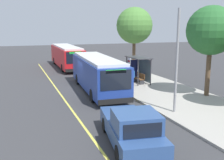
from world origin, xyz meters
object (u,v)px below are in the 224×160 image
object	(u,v)px
transit_bus_second	(67,56)
pickup_truck	(131,128)
route_sign_post	(129,69)
waiting_bench	(139,78)
pedestrian_commuter	(132,76)
transit_bus_main	(97,73)

from	to	relation	value
transit_bus_second	pickup_truck	size ratio (longest dim) A/B	2.12
pickup_truck	route_sign_post	world-z (taller)	route_sign_post
waiting_bench	pedestrian_commuter	world-z (taller)	pedestrian_commuter
transit_bus_main	waiting_bench	size ratio (longest dim) A/B	6.71
pickup_truck	transit_bus_main	bearing A→B (deg)	170.78
route_sign_post	transit_bus_second	bearing A→B (deg)	-171.70
pickup_truck	pedestrian_commuter	bearing A→B (deg)	154.79
transit_bus_main	waiting_bench	xyz separation A→B (m)	(-1.04, 4.55, -0.98)
pickup_truck	transit_bus_second	bearing A→B (deg)	175.75
pickup_truck	waiting_bench	world-z (taller)	pickup_truck
transit_bus_second	pedestrian_commuter	size ratio (longest dim) A/B	7.09
transit_bus_main	pickup_truck	bearing A→B (deg)	-9.22
transit_bus_second	route_sign_post	xyz separation A→B (m)	(15.62, 2.28, 0.34)
transit_bus_second	waiting_bench	xyz separation A→B (m)	(13.27, 4.43, -0.98)
transit_bus_main	waiting_bench	distance (m)	4.77
transit_bus_main	pedestrian_commuter	xyz separation A→B (m)	(0.26, 3.18, -0.50)
transit_bus_main	pedestrian_commuter	world-z (taller)	transit_bus_main
transit_bus_second	route_sign_post	distance (m)	15.79
transit_bus_main	route_sign_post	bearing A→B (deg)	61.52
transit_bus_main	pickup_truck	size ratio (longest dim) A/B	1.90
pickup_truck	pedestrian_commuter	distance (m)	11.53
waiting_bench	pedestrian_commuter	xyz separation A→B (m)	(1.30, -1.38, 0.48)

